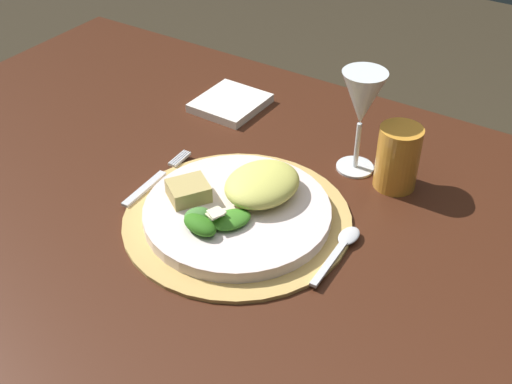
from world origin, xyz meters
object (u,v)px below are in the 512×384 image
at_px(dining_table, 263,265).
at_px(wine_glass, 362,102).
at_px(fork, 154,180).
at_px(dinner_plate, 237,212).
at_px(napkin, 230,103).
at_px(amber_tumbler, 398,158).
at_px(spoon, 342,245).

height_order(dining_table, wine_glass, wine_glass).
height_order(fork, wine_glass, wine_glass).
distance_m(dinner_plate, fork, 0.16).
xyz_separation_m(napkin, amber_tumbler, (0.35, -0.06, 0.04)).
bearing_deg(dining_table, wine_glass, 71.23).
bearing_deg(napkin, fork, -81.58).
relative_size(dinner_plate, fork, 1.64).
bearing_deg(spoon, dinner_plate, -170.65).
bearing_deg(amber_tumbler, dining_table, -127.47).
bearing_deg(spoon, amber_tumbler, 90.19).
xyz_separation_m(dining_table, fork, (-0.18, -0.03, 0.11)).
relative_size(dining_table, amber_tumbler, 14.30).
distance_m(fork, wine_glass, 0.34).
xyz_separation_m(spoon, amber_tumbler, (-0.00, 0.18, 0.04)).
bearing_deg(amber_tumbler, spoon, -89.81).
xyz_separation_m(fork, napkin, (-0.04, 0.26, -0.00)).
relative_size(dining_table, spoon, 10.88).
bearing_deg(dining_table, fork, -170.54).
relative_size(dinner_plate, amber_tumbler, 2.65).
relative_size(fork, spoon, 1.23).
bearing_deg(fork, napkin, 98.42).
bearing_deg(dining_table, amber_tumbler, 52.53).
height_order(spoon, napkin, napkin).
xyz_separation_m(spoon, napkin, (-0.35, 0.24, -0.00)).
distance_m(dinner_plate, wine_glass, 0.25).
bearing_deg(dinner_plate, dining_table, 53.84).
xyz_separation_m(dinner_plate, napkin, (-0.20, 0.27, -0.01)).
height_order(spoon, wine_glass, wine_glass).
xyz_separation_m(dining_table, dinner_plate, (-0.02, -0.03, 0.12)).
bearing_deg(napkin, dinner_plate, -53.64).
bearing_deg(amber_tumbler, wine_glass, 173.75).
distance_m(spoon, napkin, 0.43).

